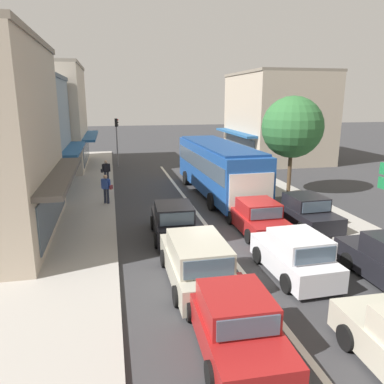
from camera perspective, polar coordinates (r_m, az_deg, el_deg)
ground_plane at (r=16.17m, az=3.86°, el=-7.24°), size 140.00×140.00×0.00m
lane_centre_line at (r=19.83m, az=0.67°, el=-3.13°), size 0.20×28.00×0.01m
sidewalk_left at (r=21.42m, az=-18.63°, el=-2.39°), size 5.20×44.00×0.14m
kerb_right at (r=23.69m, az=14.34°, el=-0.56°), size 2.80×44.00×0.12m
shopfront_mid_block at (r=25.95m, az=-25.66°, el=7.78°), size 7.29×7.79×7.29m
shopfront_far_end at (r=34.47m, az=-22.54°, el=10.44°), size 8.65×9.49×8.63m
building_right_far at (r=37.59m, az=12.75°, el=11.09°), size 8.47×10.12×8.26m
city_bus at (r=22.96m, az=3.94°, el=4.04°), size 2.92×10.91×3.23m
wagon_adjacent_lane_lead at (r=12.29m, az=0.72°, el=-10.59°), size 1.94×4.50×1.58m
sedan_queue_far_back at (r=9.55m, az=6.45°, el=-19.11°), size 1.98×4.24×1.47m
hatchback_behind_bus_mid at (r=13.29m, az=15.44°, el=-9.33°), size 1.89×3.74×1.54m
sedan_queue_gap_filler at (r=17.08m, az=9.91°, el=-3.90°), size 1.92×4.21×1.47m
hatchback_adjacent_lane_trail at (r=16.17m, az=-2.84°, el=-4.56°), size 1.94×3.77×1.54m
parked_sedan_kerb_second at (r=18.53m, az=16.72°, el=-2.87°), size 2.01×4.26×1.47m
traffic_light_downstreet at (r=33.29m, az=-11.39°, el=8.62°), size 0.33×0.24×4.20m
street_tree_right at (r=23.75m, az=15.04°, el=9.51°), size 3.72×3.72×6.04m
pedestrian_with_handbag_near at (r=26.28m, az=-12.96°, el=3.19°), size 0.65×0.38×1.63m
pedestrian_browsing_midblock at (r=21.35m, az=-12.93°, el=0.71°), size 0.64×0.43×1.63m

